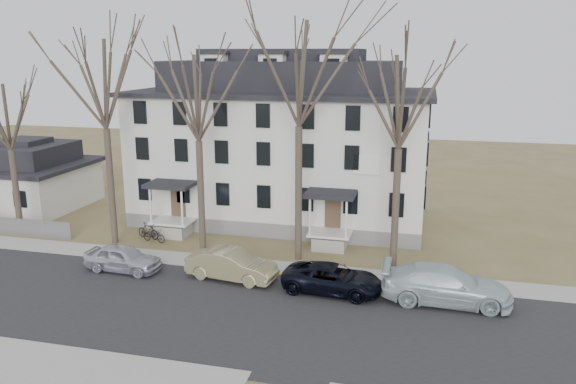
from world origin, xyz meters
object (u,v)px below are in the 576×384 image
(small_house, at_px, (29,179))
(car_silver, at_px, (123,259))
(car_tan, at_px, (232,265))
(car_white, at_px, (446,286))
(boarding_house, at_px, (283,145))
(tree_center, at_px, (299,66))
(tree_mid_left, at_px, (197,92))
(car_navy, at_px, (333,279))
(bicycle_left, at_px, (154,236))
(tree_bungalow, at_px, (7,112))
(tree_mid_right, at_px, (401,96))
(bicycle_right, at_px, (148,231))
(tree_far_left, at_px, (102,78))

(small_house, xyz_separation_m, car_silver, (14.02, -10.43, -1.51))
(small_house, bearing_deg, car_tan, -26.51)
(small_house, bearing_deg, car_white, -18.34)
(boarding_house, distance_m, tree_center, 10.39)
(small_house, height_order, tree_mid_left, tree_mid_left)
(tree_center, bearing_deg, car_silver, -154.76)
(car_navy, bearing_deg, bicycle_left, 72.94)
(tree_bungalow, relative_size, car_tan, 2.21)
(boarding_house, height_order, small_house, boarding_house)
(car_tan, distance_m, car_white, 11.00)
(tree_mid_right, xyz_separation_m, bicycle_right, (-15.75, 1.13, -9.07))
(bicycle_right, bearing_deg, car_white, -88.58)
(boarding_house, distance_m, car_white, 17.27)
(tree_bungalow, xyz_separation_m, car_silver, (10.02, -4.23, -7.38))
(tree_mid_left, relative_size, car_tan, 2.61)
(car_navy, distance_m, car_white, 5.50)
(tree_far_left, height_order, car_tan, tree_far_left)
(car_tan, relative_size, car_white, 0.79)
(bicycle_left, height_order, bicycle_right, bicycle_right)
(tree_bungalow, height_order, car_silver, tree_bungalow)
(car_silver, distance_m, bicycle_right, 5.52)
(boarding_house, bearing_deg, tree_far_left, -137.82)
(tree_center, relative_size, car_white, 2.39)
(boarding_house, distance_m, tree_bungalow, 18.17)
(tree_center, bearing_deg, bicycle_right, 173.71)
(boarding_house, xyz_separation_m, tree_mid_left, (-3.00, -8.15, 4.22))
(tree_center, distance_m, car_tan, 11.34)
(car_navy, bearing_deg, bicycle_right, 72.03)
(tree_mid_left, distance_m, car_navy, 13.19)
(bicycle_left, bearing_deg, tree_mid_right, -80.45)
(tree_mid_right, xyz_separation_m, car_silver, (-14.48, -4.23, -8.87))
(tree_far_left, height_order, tree_bungalow, tree_far_left)
(boarding_house, bearing_deg, tree_bungalow, -152.99)
(tree_mid_right, bearing_deg, small_house, 167.73)
(tree_far_left, height_order, tree_center, tree_center)
(car_silver, distance_m, bicycle_left, 4.91)
(tree_bungalow, bearing_deg, tree_center, 0.00)
(tree_center, relative_size, bicycle_left, 8.68)
(boarding_house, xyz_separation_m, car_navy, (5.75, -12.41, -4.68))
(car_silver, relative_size, bicycle_right, 2.45)
(small_house, height_order, car_navy, small_house)
(car_white, bearing_deg, car_navy, 90.61)
(car_navy, height_order, bicycle_right, car_navy)
(tree_center, bearing_deg, tree_bungalow, 180.00)
(car_white, distance_m, bicycle_right, 19.25)
(car_tan, bearing_deg, small_house, 71.27)
(tree_mid_right, distance_m, car_navy, 10.24)
(tree_mid_right, bearing_deg, car_silver, -163.70)
(tree_bungalow, relative_size, bicycle_right, 6.13)
(tree_mid_left, bearing_deg, car_navy, -25.92)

